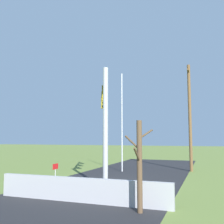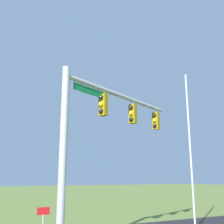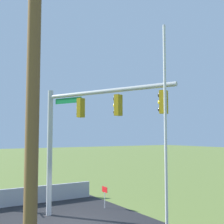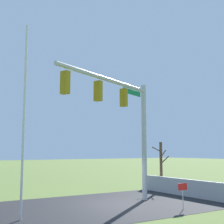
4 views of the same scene
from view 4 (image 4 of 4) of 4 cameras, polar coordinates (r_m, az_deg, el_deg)
The scene contains 8 objects.
ground_plane at distance 16.87m, azimuth 0.64°, elevation -16.55°, with size 160.00×160.00×0.00m, color olive.
road_surface at distance 15.11m, azimuth -12.83°, elevation -17.47°, with size 28.00×8.00×0.01m, color #232326.
sidewalk_corner at distance 18.97m, azimuth 8.51°, elevation -15.41°, with size 6.00×6.00×0.01m, color #B7B5AD.
retaining_fence at distance 20.28m, azimuth 12.91°, elevation -13.30°, with size 0.20×7.93×1.03m, color #A8A8AD.
signal_mast at distance 16.36m, azimuth 2.11°, elevation -0.18°, with size 6.84×3.04×6.61m.
flagpole at distance 13.41m, azimuth -15.85°, elevation -1.26°, with size 0.10×0.10×8.14m, color silver.
bare_tree at distance 22.70m, azimuth 9.00°, elevation -9.59°, with size 1.27×1.02×3.38m.
open_sign at distance 15.62m, azimuth 12.83°, elevation -13.78°, with size 0.56×0.04×1.22m.
Camera 4 is at (-9.05, -13.97, 2.77)m, focal length 49.88 mm.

